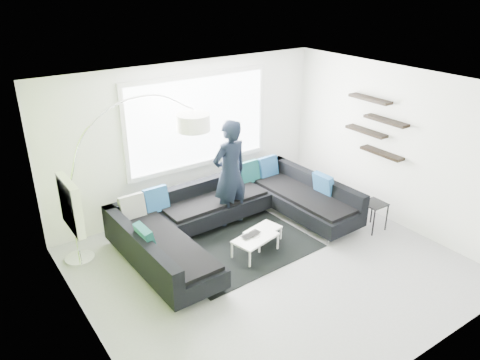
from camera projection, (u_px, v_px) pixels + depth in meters
name	position (u px, v px, depth m)	size (l,w,h in m)	color
ground	(270.00, 266.00, 7.32)	(5.50, 5.50, 0.00)	gray
room_shell	(267.00, 153.00, 6.76)	(5.54, 5.04, 2.82)	white
sectional_sofa	(239.00, 219.00, 7.95)	(3.92, 2.50, 0.83)	black
rug	(240.00, 247.00, 7.80)	(2.36, 1.71, 0.01)	black
coffee_table	(259.00, 240.00, 7.72)	(0.96, 0.56, 0.31)	white
arc_lamp	(68.00, 188.00, 6.95)	(2.37, 0.89, 2.52)	silver
side_table	(373.00, 216.00, 8.26)	(0.38, 0.38, 0.52)	black
person	(230.00, 174.00, 8.17)	(0.75, 0.53, 1.95)	black
laptop	(253.00, 236.00, 7.51)	(0.39, 0.28, 0.03)	black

